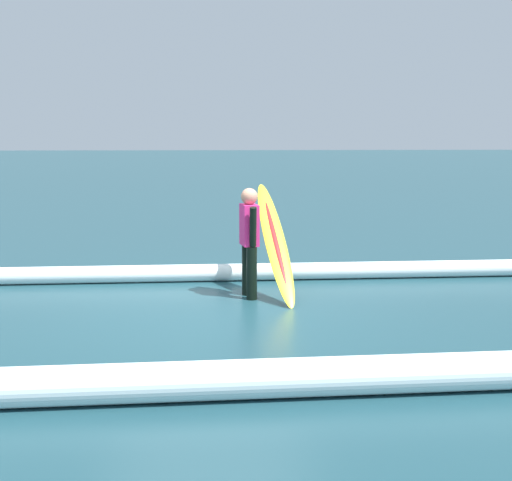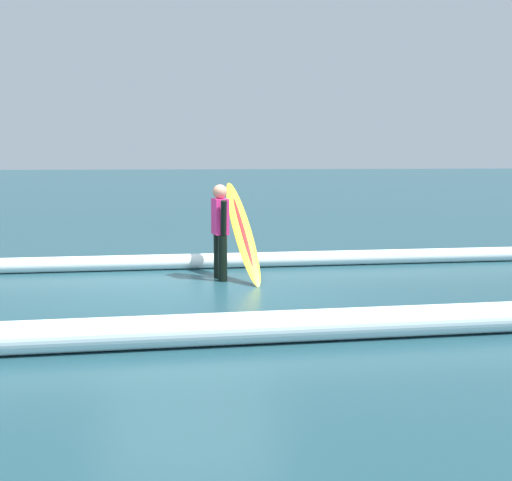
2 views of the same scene
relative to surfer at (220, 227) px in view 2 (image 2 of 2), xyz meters
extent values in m
plane|color=#1B3F48|center=(0.54, 0.85, -0.82)|extent=(158.43, 158.43, 0.00)
cylinder|color=black|center=(0.02, -0.14, -0.47)|extent=(0.14, 0.14, 0.70)
cylinder|color=black|center=(-0.02, 0.14, -0.47)|extent=(0.14, 0.14, 0.70)
cube|color=#D82672|center=(0.00, 0.00, 0.16)|extent=(0.26, 0.37, 0.54)
sphere|color=tan|center=(0.00, 0.00, 0.53)|extent=(0.22, 0.22, 0.22)
cylinder|color=black|center=(0.04, -0.21, 0.16)|extent=(0.09, 0.11, 0.52)
cylinder|color=black|center=(-0.04, 0.21, 0.16)|extent=(0.09, 0.19, 0.53)
ellipsoid|color=yellow|center=(-0.35, -0.06, -0.09)|extent=(0.58, 1.56, 1.48)
ellipsoid|color=red|center=(-0.35, -0.06, -0.09)|extent=(0.34, 1.23, 1.19)
cylinder|color=white|center=(0.23, -1.08, -0.69)|extent=(23.36, 0.89, 0.25)
camera|label=1|loc=(0.45, 9.32, 1.37)|focal=50.14mm
camera|label=2|loc=(0.79, 10.47, 1.10)|focal=48.64mm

